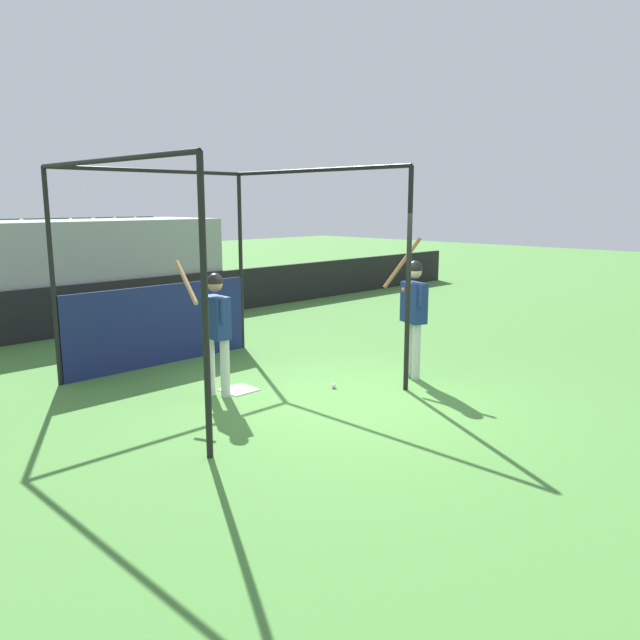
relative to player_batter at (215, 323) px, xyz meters
name	(u,v)px	position (x,y,z in m)	size (l,w,h in m)	color
ground_plane	(349,400)	(1.15, -1.43, -1.03)	(60.00, 60.00, 0.00)	#477F38
outfield_wall	(110,306)	(1.15, 5.36, -0.52)	(24.00, 0.12, 1.01)	black
bleacher_section	(81,271)	(1.15, 6.63, 0.11)	(5.95, 2.40, 2.29)	#9E9E99
batting_cage	(184,288)	(0.37, 1.33, 0.32)	(3.46, 3.82, 3.16)	black
home_plate	(239,390)	(0.36, -0.01, -1.02)	(0.44, 0.44, 0.02)	white
player_batter	(215,323)	(0.00, 0.00, 0.00)	(0.52, 0.88, 1.86)	silver
player_waiting	(413,307)	(2.66, -1.35, 0.06)	(0.54, 0.81, 2.12)	silver
baseball	(334,386)	(1.40, -0.90, -0.99)	(0.07, 0.07, 0.07)	white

